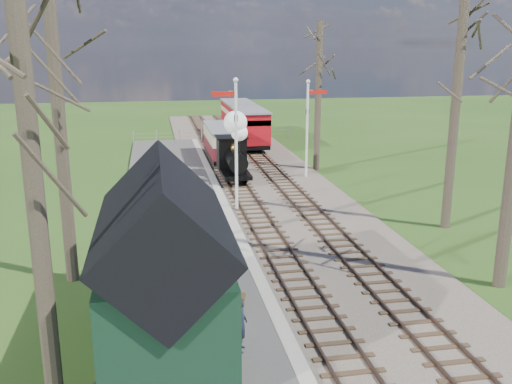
% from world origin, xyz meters
% --- Properties ---
extents(distant_hills, '(114.40, 48.00, 22.02)m').
position_xyz_m(distant_hills, '(1.40, 64.38, -16.21)').
color(distant_hills, '#385B23').
rests_on(distant_hills, ground).
extents(ballast_bed, '(8.00, 60.00, 0.10)m').
position_xyz_m(ballast_bed, '(1.30, 22.00, 0.05)').
color(ballast_bed, brown).
rests_on(ballast_bed, ground).
extents(track_near, '(1.60, 60.00, 0.15)m').
position_xyz_m(track_near, '(0.00, 22.00, 0.10)').
color(track_near, brown).
rests_on(track_near, ground).
extents(track_far, '(1.60, 60.00, 0.15)m').
position_xyz_m(track_far, '(2.60, 22.00, 0.10)').
color(track_far, brown).
rests_on(track_far, ground).
extents(platform, '(5.00, 44.00, 0.20)m').
position_xyz_m(platform, '(-3.50, 14.00, 0.10)').
color(platform, '#474442').
rests_on(platform, ground).
extents(coping_strip, '(0.40, 44.00, 0.21)m').
position_xyz_m(coping_strip, '(-1.20, 14.00, 0.10)').
color(coping_strip, '#B2AD9E').
rests_on(coping_strip, ground).
extents(station_shed, '(3.25, 6.30, 4.78)m').
position_xyz_m(station_shed, '(-4.30, 4.00, 2.27)').
color(station_shed, black).
rests_on(station_shed, platform).
extents(semaphore_near, '(1.22, 0.24, 6.22)m').
position_xyz_m(semaphore_near, '(-0.77, 16.00, 3.62)').
color(semaphore_near, silver).
rests_on(semaphore_near, ground).
extents(semaphore_far, '(1.22, 0.24, 5.72)m').
position_xyz_m(semaphore_far, '(4.37, 22.00, 3.35)').
color(semaphore_far, silver).
rests_on(semaphore_far, ground).
extents(bare_trees, '(15.51, 22.39, 12.00)m').
position_xyz_m(bare_trees, '(1.33, 10.10, 5.21)').
color(bare_trees, '#382D23').
rests_on(bare_trees, ground).
extents(fence_line, '(12.60, 0.08, 1.00)m').
position_xyz_m(fence_line, '(0.30, 36.00, 0.55)').
color(fence_line, slate).
rests_on(fence_line, ground).
extents(locomotive, '(1.61, 3.76, 4.03)m').
position_xyz_m(locomotive, '(-0.01, 21.69, 1.88)').
color(locomotive, black).
rests_on(locomotive, ground).
extents(coach, '(1.88, 6.44, 1.98)m').
position_xyz_m(coach, '(0.00, 27.74, 1.38)').
color(coach, black).
rests_on(coach, ground).
extents(red_carriage_a, '(2.31, 5.73, 2.43)m').
position_xyz_m(red_carriage_a, '(2.60, 31.95, 1.66)').
color(red_carriage_a, black).
rests_on(red_carriage_a, ground).
extents(red_carriage_b, '(2.31, 5.73, 2.43)m').
position_xyz_m(red_carriage_b, '(2.60, 37.45, 1.66)').
color(red_carriage_b, black).
rests_on(red_carriage_b, ground).
extents(sign_board, '(0.13, 0.67, 0.97)m').
position_xyz_m(sign_board, '(-2.52, 4.29, 0.69)').
color(sign_board, '#0E442F').
rests_on(sign_board, platform).
extents(bench, '(0.62, 1.30, 0.71)m').
position_xyz_m(bench, '(-2.29, 5.47, 0.53)').
color(bench, '#473219').
rests_on(bench, platform).
extents(person, '(0.45, 0.58, 1.43)m').
position_xyz_m(person, '(-2.50, 3.16, 0.91)').
color(person, black).
rests_on(person, platform).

